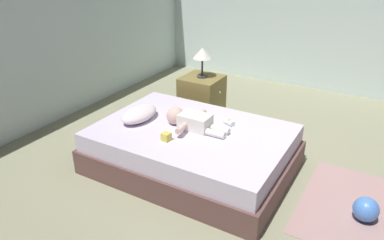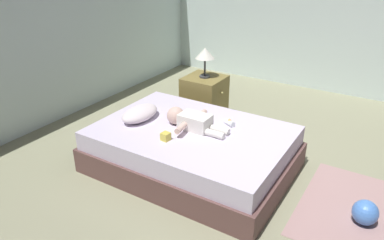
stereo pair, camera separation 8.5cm
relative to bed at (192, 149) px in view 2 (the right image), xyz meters
name	(u,v)px [view 2 (the right image)]	position (x,y,z in m)	size (l,w,h in m)	color
ground_plane	(275,196)	(-0.01, -0.88, -0.21)	(8.00, 8.00, 0.00)	gray
wall_behind_bed	(31,8)	(-0.01, 2.12, 1.19)	(8.00, 0.12, 2.80)	silver
bed	(192,149)	(0.00, 0.00, 0.00)	(1.33, 1.89, 0.43)	brown
pillow	(140,113)	(-0.08, 0.57, 0.29)	(0.46, 0.27, 0.13)	silver
baby	(190,121)	(0.03, 0.03, 0.30)	(0.53, 0.65, 0.18)	white
toothbrush	(192,117)	(0.22, 0.14, 0.23)	(0.02, 0.17, 0.02)	#3690E0
nightstand	(204,98)	(1.08, 0.49, 0.07)	(0.47, 0.50, 0.56)	olive
lamp	(205,54)	(1.08, 0.49, 0.64)	(0.23, 0.23, 0.37)	#333338
rug	(374,216)	(0.16, -1.67, -0.21)	(1.22, 1.17, 0.01)	#A7817E
toy_ball	(365,212)	(0.03, -1.61, -0.10)	(0.20, 0.20, 0.20)	#4A82DB
toy_block	(166,136)	(-0.31, 0.09, 0.26)	(0.08, 0.08, 0.07)	#DBC94B
baby_bottle	(229,122)	(0.27, -0.26, 0.25)	(0.10, 0.13, 0.08)	white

